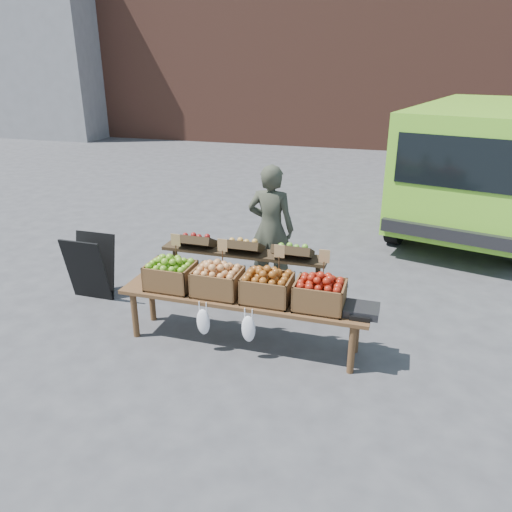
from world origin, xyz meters
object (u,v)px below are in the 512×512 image
(vendor, at_px, (271,229))
(crate_red_apples, at_px, (267,288))
(crate_golden_apples, at_px, (171,276))
(crate_russet_pears, at_px, (218,282))
(crate_green_apples, at_px, (320,295))
(weighing_scale, at_px, (362,310))
(delivery_van, at_px, (481,169))
(chalkboard_sign, at_px, (91,267))
(display_bench, at_px, (243,321))
(back_table, at_px, (244,273))

(vendor, xyz_separation_m, crate_red_apples, (0.37, -1.48, -0.14))
(crate_golden_apples, height_order, crate_russet_pears, same)
(crate_red_apples, xyz_separation_m, crate_green_apples, (0.55, 0.00, 0.00))
(vendor, height_order, weighing_scale, vendor)
(delivery_van, distance_m, crate_red_apples, 5.68)
(crate_russet_pears, xyz_separation_m, crate_green_apples, (1.10, 0.00, 0.00))
(delivery_van, xyz_separation_m, chalkboard_sign, (-5.02, -4.57, -0.67))
(chalkboard_sign, bearing_deg, crate_russet_pears, -14.64)
(display_bench, distance_m, crate_golden_apples, 0.93)
(back_table, bearing_deg, crate_russet_pears, -94.13)
(delivery_van, relative_size, display_bench, 1.82)
(crate_golden_apples, bearing_deg, crate_russet_pears, 0.00)
(back_table, bearing_deg, crate_golden_apples, -129.90)
(display_bench, height_order, crate_green_apples, crate_green_apples)
(crate_golden_apples, bearing_deg, display_bench, 0.00)
(crate_green_apples, bearing_deg, weighing_scale, -0.00)
(chalkboard_sign, height_order, crate_russet_pears, chalkboard_sign)
(crate_russet_pears, bearing_deg, display_bench, 0.00)
(crate_red_apples, bearing_deg, back_table, 124.67)
(back_table, height_order, crate_green_apples, back_table)
(crate_green_apples, distance_m, weighing_scale, 0.44)
(crate_golden_apples, relative_size, crate_red_apples, 1.00)
(crate_red_apples, distance_m, weighing_scale, 0.98)
(crate_green_apples, bearing_deg, display_bench, 180.00)
(vendor, bearing_deg, crate_golden_apples, 64.40)
(crate_red_apples, bearing_deg, chalkboard_sign, 168.34)
(back_table, relative_size, weighing_scale, 6.18)
(display_bench, relative_size, weighing_scale, 7.94)
(crate_russet_pears, xyz_separation_m, crate_red_apples, (0.55, 0.00, 0.00))
(delivery_van, bearing_deg, crate_red_apples, -101.88)
(chalkboard_sign, xyz_separation_m, display_bench, (2.24, -0.52, -0.14))
(delivery_van, height_order, back_table, delivery_van)
(delivery_van, height_order, weighing_scale, delivery_van)
(crate_golden_apples, height_order, crate_green_apples, same)
(display_bench, height_order, crate_golden_apples, crate_golden_apples)
(vendor, distance_m, crate_green_apples, 1.75)
(back_table, bearing_deg, weighing_scale, -26.05)
(display_bench, relative_size, crate_russet_pears, 5.40)
(weighing_scale, bearing_deg, crate_golden_apples, 180.00)
(delivery_van, bearing_deg, weighing_scale, -92.41)
(back_table, xyz_separation_m, crate_golden_apples, (-0.60, -0.72, 0.19))
(vendor, distance_m, weighing_scale, 2.02)
(vendor, bearing_deg, weighing_scale, 132.77)
(chalkboard_sign, height_order, crate_golden_apples, chalkboard_sign)
(back_table, distance_m, weighing_scale, 1.64)
(chalkboard_sign, xyz_separation_m, crate_russet_pears, (1.96, -0.52, 0.28))
(chalkboard_sign, distance_m, crate_red_apples, 2.58)
(delivery_van, height_order, display_bench, delivery_van)
(delivery_van, bearing_deg, chalkboard_sign, -123.33)
(display_bench, height_order, weighing_scale, weighing_scale)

